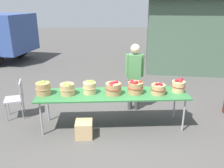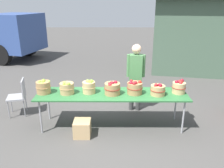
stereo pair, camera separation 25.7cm
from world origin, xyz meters
The scene contains 13 objects.
ground_plane centered at (0.00, 0.00, 0.00)m, with size 40.00×40.00×0.00m, color #474442.
market_table centered at (0.00, 0.00, 0.72)m, with size 3.10×0.76×0.75m.
apple_basket_green_0 centered at (-1.41, 0.02, 0.89)m, with size 0.31×0.31×0.30m.
apple_basket_green_1 centered at (-0.92, -0.01, 0.88)m, with size 0.31×0.31×0.28m.
apple_basket_green_2 centered at (-0.47, 0.04, 0.88)m, with size 0.28×0.28×0.29m.
apple_basket_red_0 centered at (0.01, -0.04, 0.88)m, with size 0.34×0.34×0.29m.
apple_basket_red_1 centered at (0.46, -0.01, 0.88)m, with size 0.33×0.33×0.29m.
apple_basket_red_2 centered at (0.93, -0.07, 0.86)m, with size 0.31×0.31×0.26m.
apple_basket_red_3 centered at (1.38, 0.04, 0.88)m, with size 0.29×0.29×0.29m.
vendor_adult centered at (0.56, 0.78, 0.96)m, with size 0.43×0.25×1.63m.
food_kiosk centered at (3.11, 4.48, 1.38)m, with size 3.97×3.49×2.74m.
folding_chair centered at (-2.16, 0.53, 0.51)m, with size 0.48×0.48×0.86m.
produce_crate centered at (-0.59, -0.40, 0.17)m, with size 0.33×0.33×0.33m, color tan.
Camera 1 is at (-0.23, -4.38, 2.54)m, focal length 36.76 mm.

